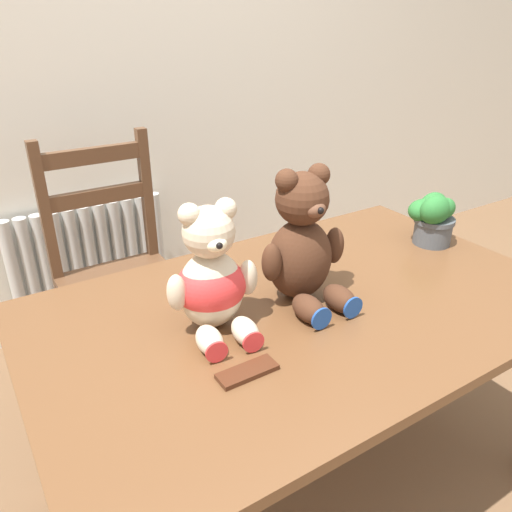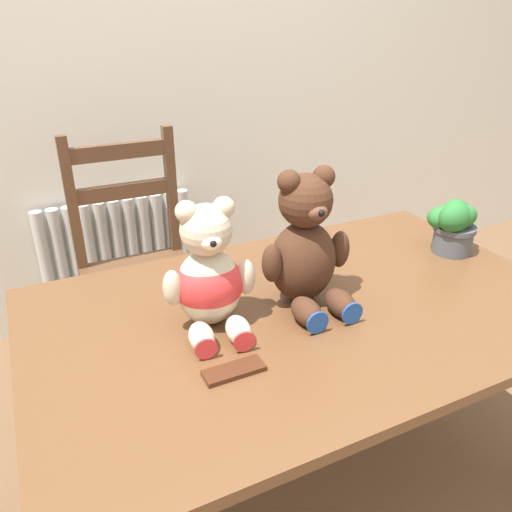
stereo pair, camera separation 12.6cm
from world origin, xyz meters
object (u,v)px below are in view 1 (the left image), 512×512
Objects in this scene: wooden_chair_behind at (118,274)px; teddy_bear_left at (212,280)px; teddy_bear_right at (303,245)px; chocolate_bar at (247,372)px; potted_plant at (433,216)px.

wooden_chair_behind is 3.04× the size of teddy_bear_left.
wooden_chair_behind is 0.88m from teddy_bear_left.
teddy_bear_right reaches higher than chocolate_bar.
teddy_bear_right is at bearing -173.16° from teddy_bear_left.
teddy_bear_left is 0.27m from teddy_bear_right.
teddy_bear_right is 0.60m from potted_plant.
teddy_bear_right is 2.04× the size of potted_plant.
teddy_bear_right is at bearing 34.14° from chocolate_bar.
chocolate_bar is (-0.02, -1.02, 0.22)m from wooden_chair_behind.
wooden_chair_behind is at bearing 138.99° from potted_plant.
chocolate_bar is at bearing 90.48° from teddy_bear_left.
teddy_bear_left is 0.89× the size of teddy_bear_right.
teddy_bear_left is 0.24m from chocolate_bar.
teddy_bear_left is 2.41× the size of chocolate_bar.
teddy_bear_left is at bearing 90.51° from wooden_chair_behind.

